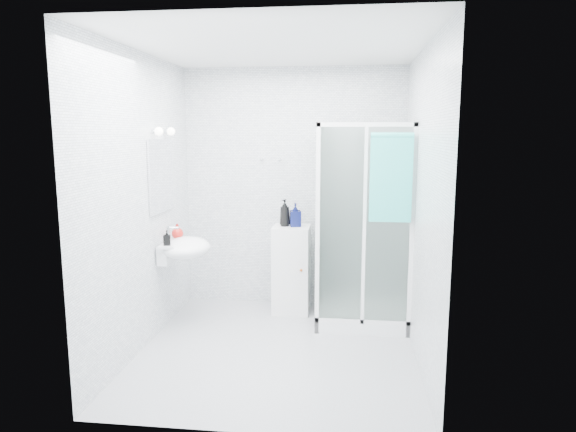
# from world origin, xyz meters

# --- Properties ---
(room) EXTENTS (2.40, 2.60, 2.60)m
(room) POSITION_xyz_m (0.00, 0.00, 1.30)
(room) COLOR white
(room) RESTS_ON ground
(shower_enclosure) EXTENTS (0.90, 0.95, 2.00)m
(shower_enclosure) POSITION_xyz_m (0.67, 0.77, 0.45)
(shower_enclosure) COLOR white
(shower_enclosure) RESTS_ON ground
(wall_basin) EXTENTS (0.46, 0.56, 0.35)m
(wall_basin) POSITION_xyz_m (-0.99, 0.45, 0.80)
(wall_basin) COLOR white
(wall_basin) RESTS_ON ground
(mirror) EXTENTS (0.02, 0.60, 0.70)m
(mirror) POSITION_xyz_m (-1.19, 0.45, 1.50)
(mirror) COLOR white
(mirror) RESTS_ON room
(vanity_lights) EXTENTS (0.10, 0.40, 0.08)m
(vanity_lights) POSITION_xyz_m (-1.14, 0.45, 1.92)
(vanity_lights) COLOR silver
(vanity_lights) RESTS_ON room
(wall_hooks) EXTENTS (0.23, 0.06, 0.03)m
(wall_hooks) POSITION_xyz_m (-0.25, 1.26, 1.62)
(wall_hooks) COLOR silver
(wall_hooks) RESTS_ON room
(storage_cabinet) EXTENTS (0.38, 0.41, 0.93)m
(storage_cabinet) POSITION_xyz_m (0.01, 1.01, 0.47)
(storage_cabinet) COLOR white
(storage_cabinet) RESTS_ON ground
(hand_towel) EXTENTS (0.37, 0.05, 0.80)m
(hand_towel) POSITION_xyz_m (0.97, 0.37, 1.53)
(hand_towel) COLOR #32BFB3
(hand_towel) RESTS_ON shower_enclosure
(shampoo_bottle_a) EXTENTS (0.14, 0.15, 0.28)m
(shampoo_bottle_a) POSITION_xyz_m (-0.06, 1.01, 1.07)
(shampoo_bottle_a) COLOR black
(shampoo_bottle_a) RESTS_ON storage_cabinet
(shampoo_bottle_b) EXTENTS (0.13, 0.14, 0.25)m
(shampoo_bottle_b) POSITION_xyz_m (0.05, 1.01, 1.06)
(shampoo_bottle_b) COLOR #0A1041
(shampoo_bottle_b) RESTS_ON storage_cabinet
(soap_dispenser_orange) EXTENTS (0.14, 0.14, 0.15)m
(soap_dispenser_orange) POSITION_xyz_m (-1.09, 0.59, 0.94)
(soap_dispenser_orange) COLOR red
(soap_dispenser_orange) RESTS_ON wall_basin
(soap_dispenser_black) EXTENTS (0.08, 0.08, 0.14)m
(soap_dispenser_black) POSITION_xyz_m (-1.09, 0.27, 0.93)
(soap_dispenser_black) COLOR black
(soap_dispenser_black) RESTS_ON wall_basin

